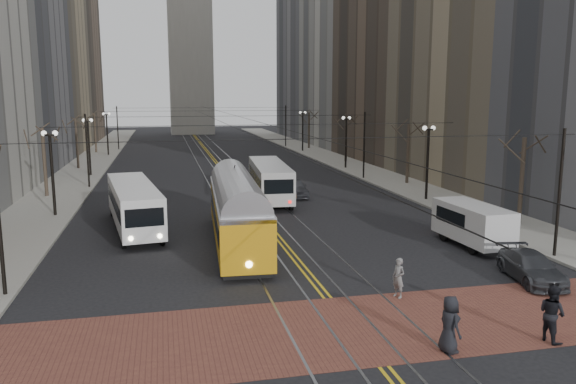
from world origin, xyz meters
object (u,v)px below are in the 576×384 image
transit_bus (134,207)px  sedan_parked (531,267)px  rear_bus (270,182)px  pedestrian_a (450,324)px  streetcar (237,217)px  sedan_grey (294,188)px  pedestrian_c (552,313)px  pedestrian_b (398,278)px  cargo_van (472,226)px

transit_bus → sedan_parked: size_ratio=2.58×
transit_bus → sedan_parked: (17.75, -14.04, -0.77)m
rear_bus → pedestrian_a: 27.71m
streetcar → sedan_grey: size_ratio=3.03×
streetcar → sedan_parked: 15.00m
transit_bus → rear_bus: bearing=30.1°
rear_bus → sedan_grey: rear_bus is taller
pedestrian_a → pedestrian_c: (3.75, 0.00, 0.04)m
sedan_grey → pedestrian_a: size_ratio=2.35×
pedestrian_a → sedan_grey: bearing=-10.1°
pedestrian_a → pedestrian_b: size_ratio=1.14×
pedestrian_c → pedestrian_b: bearing=24.5°
cargo_van → pedestrian_c: 12.12m
sedan_grey → pedestrian_b: size_ratio=2.67×
pedestrian_a → pedestrian_b: bearing=-11.8°
sedan_parked → pedestrian_b: pedestrian_b is taller
transit_bus → cargo_van: transit_bus is taller
cargo_van → sedan_grey: bearing=106.9°
streetcar → pedestrian_b: size_ratio=8.11×
pedestrian_c → pedestrian_a: bearing=80.8°
sedan_grey → pedestrian_b: pedestrian_b is taller
transit_bus → pedestrian_a: size_ratio=5.99×
streetcar → rear_bus: 13.75m
rear_bus → pedestrian_b: size_ratio=6.73×
streetcar → sedan_parked: bearing=-33.5°
transit_bus → pedestrian_c: size_ratio=5.76×
pedestrian_b → streetcar: bearing=-173.5°
pedestrian_b → sedan_grey: bearing=154.7°
transit_bus → streetcar: 7.68m
sedan_grey → pedestrian_b: bearing=-91.6°
sedan_parked → cargo_van: bearing=94.9°
cargo_van → pedestrian_b: (-7.15, -6.50, -0.32)m
streetcar → pedestrian_c: streetcar is taller
rear_bus → cargo_van: bearing=-59.0°
sedan_parked → pedestrian_a: 9.08m
transit_bus → sedan_parked: bearing=-46.7°
sedan_grey → pedestrian_a: pedestrian_a is taller
cargo_van → pedestrian_b: size_ratio=3.18×
rear_bus → transit_bus: bearing=-137.4°
transit_bus → pedestrian_c: transit_bus is taller
rear_bus → pedestrian_c: (4.38, -27.69, -0.46)m
rear_bus → pedestrian_b: bearing=-83.2°
transit_bus → sedan_grey: (12.25, 8.83, -0.65)m
cargo_van → sedan_parked: 5.86m
cargo_van → pedestrian_b: 9.67m
transit_bus → streetcar: streetcar is taller
rear_bus → pedestrian_a: (0.62, -27.69, -0.50)m
rear_bus → sedan_parked: rear_bus is taller
rear_bus → cargo_van: size_ratio=2.12×
cargo_van → pedestrian_b: bearing=-140.3°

